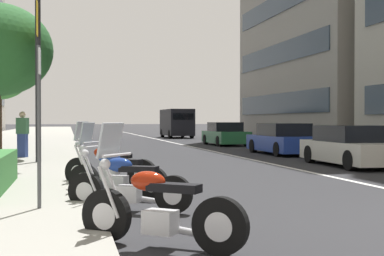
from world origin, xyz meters
TOP-DOWN VIEW (x-y plane):
  - sidewalk_right_plaza at (30.00, 10.69)m, footprint 160.00×8.62m
  - lane_centre_stripe at (35.00, 0.00)m, footprint 110.00×0.16m
  - motorcycle_mid_row at (0.39, 5.85)m, footprint 1.46×1.79m
  - motorcycle_by_sign_pole at (3.01, 5.92)m, footprint 1.18×1.97m
  - motorcycle_second_in_row at (4.55, 5.99)m, footprint 1.21×1.85m
  - motorcycle_far_end_row at (6.07, 6.01)m, footprint 1.35×1.96m
  - car_lead_in_lane at (10.17, -2.29)m, footprint 4.63×2.04m
  - car_mid_block_traffic at (16.38, -2.44)m, footprint 4.58×1.90m
  - car_following_behind at (25.20, -2.41)m, footprint 4.33×1.95m
  - delivery_van_ahead at (39.59, -2.30)m, footprint 5.23×2.15m
  - parking_sign_by_curb at (2.75, 7.32)m, footprint 0.32×0.06m
  - pedestrian_on_plaza at (14.77, 8.53)m, footprint 0.40×0.47m

SIDE VIEW (x-z plane):
  - lane_centre_stripe at x=35.00m, z-range 0.00..0.01m
  - sidewalk_right_plaza at x=30.00m, z-range 0.00..0.15m
  - motorcycle_by_sign_pole at x=3.01m, z-range -0.13..0.96m
  - motorcycle_second_in_row at x=4.55m, z-range -0.30..1.18m
  - motorcycle_mid_row at x=0.39m, z-range -0.30..1.19m
  - motorcycle_far_end_row at x=6.07m, z-range -0.30..1.20m
  - car_lead_in_lane at x=10.17m, z-range -0.04..1.31m
  - car_following_behind at x=25.20m, z-range -0.06..1.34m
  - car_mid_block_traffic at x=16.38m, z-range -0.04..1.34m
  - pedestrian_on_plaza at x=14.77m, z-range 0.16..1.85m
  - delivery_van_ahead at x=39.59m, z-range 0.09..2.55m
  - parking_sign_by_curb at x=2.75m, z-range 0.41..2.94m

